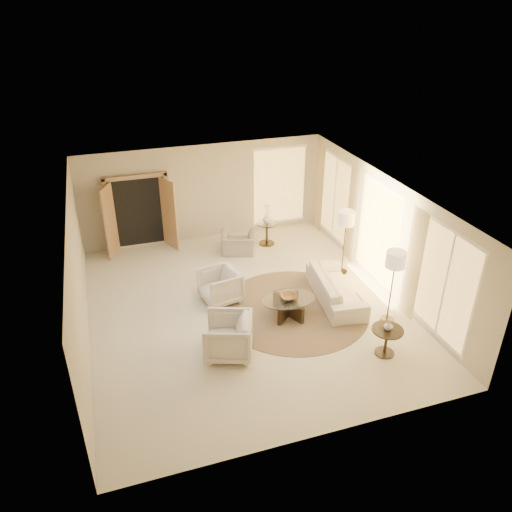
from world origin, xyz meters
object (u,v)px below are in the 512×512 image
object	(u,v)px
armchair_right	(228,335)
end_table	(387,337)
side_table	(267,231)
floor_lamp_near	(346,221)
floor_lamp_far	(395,263)
coffee_table	(288,305)
bowl	(289,297)
armchair_left	(220,284)
accent_chair	(238,240)
end_vase	(388,326)
sofa	(336,288)
side_vase	(267,219)

from	to	relation	value
armchair_right	end_table	xyz separation A→B (m)	(3.03, -0.98, -0.06)
armchair_right	side_table	bearing A→B (deg)	171.80
floor_lamp_near	floor_lamp_far	xyz separation A→B (m)	(0.00, -2.25, 0.00)
coffee_table	bowl	bearing A→B (deg)	180.00
armchair_right	floor_lamp_near	distance (m)	4.46
coffee_table	floor_lamp_far	bearing A→B (deg)	-22.31
armchair_left	floor_lamp_near	world-z (taller)	floor_lamp_near
coffee_table	floor_lamp_near	world-z (taller)	floor_lamp_near
accent_chair	floor_lamp_far	world-z (taller)	floor_lamp_far
coffee_table	bowl	distance (m)	0.21
end_vase	armchair_right	bearing A→B (deg)	162.05
side_table	end_vase	bearing A→B (deg)	-83.05
sofa	floor_lamp_far	distance (m)	1.77
accent_chair	floor_lamp_far	xyz separation A→B (m)	(2.28, -4.13, 1.07)
end_table	floor_lamp_far	xyz separation A→B (m)	(0.67, 1.02, 1.06)
sofa	armchair_right	world-z (taller)	armchair_right
armchair_left	end_table	xyz separation A→B (m)	(2.69, -2.95, -0.03)
armchair_left	bowl	bearing A→B (deg)	38.97
end_table	floor_lamp_far	world-z (taller)	floor_lamp_far
end_table	side_vase	bearing A→B (deg)	96.95
side_table	end_vase	distance (m)	5.48
floor_lamp_near	end_vase	distance (m)	3.42
end_vase	end_table	bearing A→B (deg)	0.00
end_table	coffee_table	bearing A→B (deg)	126.68
end_vase	sofa	bearing A→B (deg)	91.85
armchair_left	armchair_right	xyz separation A→B (m)	(-0.34, -1.97, 0.04)
armchair_left	end_table	world-z (taller)	armchair_left
accent_chair	floor_lamp_near	xyz separation A→B (m)	(2.28, -1.89, 1.07)
armchair_left	armchair_right	distance (m)	2.00
armchair_right	floor_lamp_near	bearing A→B (deg)	141.48
armchair_left	end_vase	xyz separation A→B (m)	(2.69, -2.95, 0.25)
side_table	floor_lamp_far	distance (m)	4.73
armchair_right	floor_lamp_near	xyz separation A→B (m)	(3.70, 2.28, 1.00)
end_vase	side_vase	bearing A→B (deg)	96.95
coffee_table	end_vase	world-z (taller)	end_vase
sofa	bowl	bearing A→B (deg)	109.19
armchair_right	side_vase	distance (m)	5.05
coffee_table	side_vase	distance (m)	3.68
bowl	floor_lamp_near	bearing A→B (deg)	34.26
sofa	side_vase	xyz separation A→B (m)	(-0.59, 3.29, 0.48)
floor_lamp_far	end_vase	size ratio (longest dim) A/B	9.46
coffee_table	bowl	xyz separation A→B (m)	(-0.00, 0.00, 0.21)
accent_chair	floor_lamp_far	distance (m)	4.84
floor_lamp_far	armchair_left	bearing A→B (deg)	150.10
sofa	floor_lamp_near	world-z (taller)	floor_lamp_near
floor_lamp_far	sofa	bearing A→B (deg)	123.45
sofa	accent_chair	xyz separation A→B (m)	(-1.54, 3.01, 0.08)
end_table	side_vase	world-z (taller)	side_vase
floor_lamp_near	end_vase	world-z (taller)	floor_lamp_near
coffee_table	end_table	xyz separation A→B (m)	(1.39, -1.86, 0.12)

